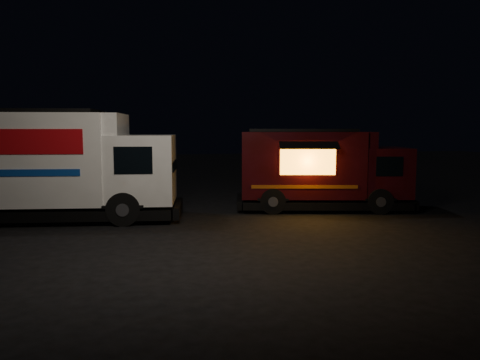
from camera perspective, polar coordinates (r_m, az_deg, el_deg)
The scene contains 3 objects.
ground at distance 13.94m, azimuth -3.44°, elevation -5.66°, with size 80.00×80.00×0.00m, color black.
white_truck at distance 15.82m, azimuth -21.26°, elevation 1.69°, with size 7.66×2.61×3.47m, color white, non-canonical shape.
red_truck at distance 16.99m, azimuth 10.15°, elevation 1.30°, with size 6.19×2.28×2.88m, color #34090F, non-canonical shape.
Camera 1 is at (-2.30, -13.45, 2.87)m, focal length 35.00 mm.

